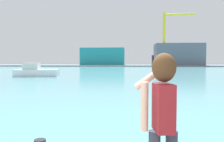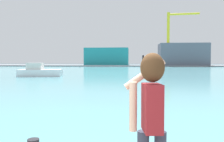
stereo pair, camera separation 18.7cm
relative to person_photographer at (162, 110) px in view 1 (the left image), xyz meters
The scene contains 8 objects.
ground_plane 49.29m from the person_photographer, 91.21° to the left, with size 220.00×220.00×0.00m, color #334751.
harbor_water 51.29m from the person_photographer, 91.16° to the left, with size 140.00×100.00×0.02m, color #599EA8.
far_shore_dock 91.27m from the person_photographer, 90.65° to the left, with size 140.00×20.00×0.45m, color gray.
person_photographer is the anchor object (origin of this frame).
boat_moored 30.57m from the person_photographer, 114.86° to the left, with size 5.93×3.40×1.82m.
warehouse_left 93.25m from the person_photographer, 96.66° to the left, with size 17.18×12.30×6.78m, color teal.
warehouse_right 89.93m from the person_photographer, 78.15° to the left, with size 17.54×10.41×8.15m, color slate.
port_crane 86.00m from the person_photographer, 80.78° to the left, with size 11.27×1.97×19.32m.
Camera 1 is at (0.64, -2.00, 2.13)m, focal length 37.38 mm.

